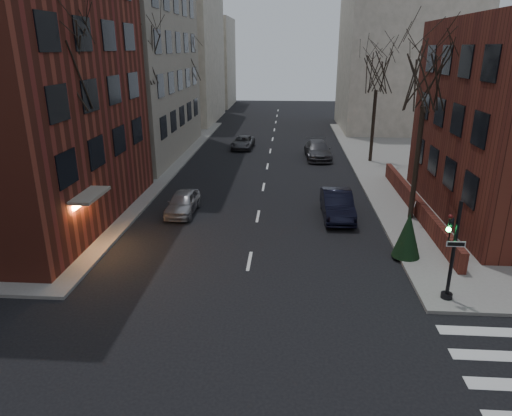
{
  "coord_description": "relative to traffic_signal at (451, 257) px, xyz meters",
  "views": [
    {
      "loc": [
        1.66,
        -7.16,
        9.41
      ],
      "look_at": [
        0.18,
        13.8,
        2.0
      ],
      "focal_mm": 32.0,
      "sensor_mm": 36.0,
      "label": 1
    }
  ],
  "objects": [
    {
      "name": "car_lane_gray",
      "position": [
        -3.59,
        24.2,
        -1.14
      ],
      "size": [
        2.41,
        5.38,
        1.53
      ],
      "primitive_type": "imported",
      "rotation": [
        0.0,
        0.0,
        0.05
      ],
      "color": "#3C3C41",
      "rests_on": "ground"
    },
    {
      "name": "low_wall_right",
      "position": [
        1.36,
        10.01,
        -1.26
      ],
      "size": [
        0.35,
        16.0,
        1.0
      ],
      "primitive_type": "cube",
      "color": "#5C251A",
      "rests_on": "sidewalk_far_right"
    },
    {
      "name": "building_distant_lb",
      "position": [
        -20.94,
        63.01,
        5.09
      ],
      "size": [
        10.0,
        12.0,
        14.0
      ],
      "primitive_type": "cube",
      "color": "beige",
      "rests_on": "ground"
    },
    {
      "name": "traffic_signal",
      "position": [
        0.0,
        0.0,
        0.0
      ],
      "size": [
        0.76,
        0.44,
        4.0
      ],
      "color": "black",
      "rests_on": "sidewalk_far_right"
    },
    {
      "name": "tree_left_b",
      "position": [
        -16.74,
        17.01,
        7.0
      ],
      "size": [
        4.4,
        4.4,
        10.8
      ],
      "color": "#2D231C",
      "rests_on": "sidewalk_far_left"
    },
    {
      "name": "tree_left_a",
      "position": [
        -16.74,
        5.01,
        6.56
      ],
      "size": [
        4.18,
        4.18,
        10.26
      ],
      "color": "#2D231C",
      "rests_on": "sidewalk_far_left"
    },
    {
      "name": "parked_sedan",
      "position": [
        -3.33,
        9.18,
        -1.12
      ],
      "size": [
        1.74,
        4.78,
        1.57
      ],
      "primitive_type": "imported",
      "rotation": [
        0.0,
        0.0,
        0.02
      ],
      "color": "black",
      "rests_on": "ground"
    },
    {
      "name": "evergreen_shrub",
      "position": [
        -0.64,
        3.76,
        -0.68
      ],
      "size": [
        1.64,
        1.64,
        2.15
      ],
      "primitive_type": "cone",
      "rotation": [
        0.0,
        0.0,
        -0.34
      ],
      "color": "black",
      "rests_on": "sidewalk_far_right"
    },
    {
      "name": "car_lane_far",
      "position": [
        -10.68,
        28.03,
        -1.32
      ],
      "size": [
        2.18,
        4.34,
        1.18
      ],
      "primitive_type": "imported",
      "rotation": [
        0.0,
        0.0,
        -0.05
      ],
      "color": "#3E3E43",
      "rests_on": "ground"
    },
    {
      "name": "building_distant_ra",
      "position": [
        7.06,
        41.01,
        6.09
      ],
      "size": [
        14.0,
        14.0,
        16.0
      ],
      "primitive_type": "cube",
      "color": "beige",
      "rests_on": "ground"
    },
    {
      "name": "building_distant_la",
      "position": [
        -22.94,
        46.01,
        7.09
      ],
      "size": [
        14.0,
        16.0,
        18.0
      ],
      "primitive_type": "cube",
      "color": "beige",
      "rests_on": "ground"
    },
    {
      "name": "streetlamp_near",
      "position": [
        -16.14,
        13.01,
        2.33
      ],
      "size": [
        0.36,
        0.36,
        6.28
      ],
      "color": "black",
      "rests_on": "sidewalk_far_left"
    },
    {
      "name": "streetlamp_far",
      "position": [
        -16.14,
        33.01,
        2.33
      ],
      "size": [
        0.36,
        0.36,
        6.28
      ],
      "color": "black",
      "rests_on": "sidewalk_far_left"
    },
    {
      "name": "car_lane_silver",
      "position": [
        -12.45,
        9.22,
        -1.24
      ],
      "size": [
        1.7,
        3.96,
        1.33
      ],
      "primitive_type": "imported",
      "rotation": [
        0.0,
        0.0,
        -0.03
      ],
      "color": "#A2A2A7",
      "rests_on": "ground"
    },
    {
      "name": "tree_right_b",
      "position": [
        0.86,
        23.01,
        5.68
      ],
      "size": [
        3.74,
        3.74,
        9.18
      ],
      "color": "#2D231C",
      "rests_on": "sidewalk_far_right"
    },
    {
      "name": "tree_left_c",
      "position": [
        -16.74,
        31.01,
        6.12
      ],
      "size": [
        3.96,
        3.96,
        9.72
      ],
      "color": "#2D231C",
      "rests_on": "sidewalk_far_left"
    },
    {
      "name": "tree_right_a",
      "position": [
        0.86,
        9.01,
        6.12
      ],
      "size": [
        3.96,
        3.96,
        9.72
      ],
      "color": "#2D231C",
      "rests_on": "sidewalk_far_right"
    },
    {
      "name": "sandwich_board",
      "position": [
        1.22,
        9.24,
        -1.31
      ],
      "size": [
        0.54,
        0.64,
        0.89
      ],
      "primitive_type": "cube",
      "rotation": [
        0.0,
        0.0,
        -0.3
      ],
      "color": "white",
      "rests_on": "sidewalk_far_right"
    }
  ]
}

